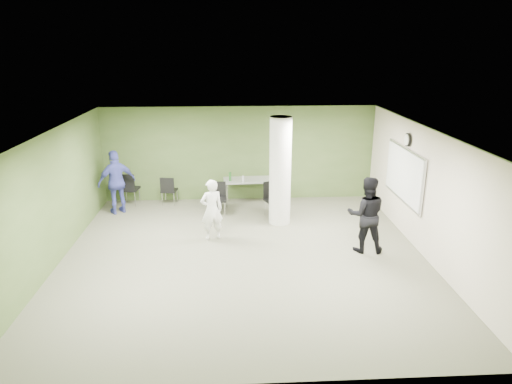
{
  "coord_description": "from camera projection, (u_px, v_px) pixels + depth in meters",
  "views": [
    {
      "loc": [
        -0.24,
        -9.2,
        4.51
      ],
      "look_at": [
        0.32,
        1.0,
        1.18
      ],
      "focal_mm": 32.0,
      "sensor_mm": 36.0,
      "label": 1
    }
  ],
  "objects": [
    {
      "name": "wastebasket",
      "position": [
        217.0,
        203.0,
        13.07
      ],
      "size": [
        0.28,
        0.28,
        0.32
      ],
      "primitive_type": "cylinder",
      "color": "#4C4C4C",
      "rests_on": "floor"
    },
    {
      "name": "column",
      "position": [
        280.0,
        171.0,
        11.66
      ],
      "size": [
        0.56,
        0.56,
        2.8
      ],
      "primitive_type": "cylinder",
      "color": "silver",
      "rests_on": "floor"
    },
    {
      "name": "folding_table",
      "position": [
        250.0,
        181.0,
        13.28
      ],
      "size": [
        1.62,
        0.78,
        1.0
      ],
      "rotation": [
        0.0,
        0.0,
        0.06
      ],
      "color": "gray",
      "rests_on": "floor"
    },
    {
      "name": "chair_back_right",
      "position": [
        168.0,
        189.0,
        13.26
      ],
      "size": [
        0.48,
        0.48,
        0.85
      ],
      "rotation": [
        0.0,
        0.0,
        3.0
      ],
      "color": "black",
      "rests_on": "floor"
    },
    {
      "name": "man_black",
      "position": [
        366.0,
        215.0,
        10.17
      ],
      "size": [
        0.93,
        0.77,
        1.75
      ],
      "primitive_type": "imported",
      "rotation": [
        0.0,
        0.0,
        3.01
      ],
      "color": "black",
      "rests_on": "floor"
    },
    {
      "name": "chair_table_left",
      "position": [
        218.0,
        196.0,
        12.58
      ],
      "size": [
        0.45,
        0.45,
        0.88
      ],
      "rotation": [
        0.0,
        0.0,
        -0.02
      ],
      "color": "black",
      "rests_on": "floor"
    },
    {
      "name": "ceiling",
      "position": [
        243.0,
        132.0,
        9.28
      ],
      "size": [
        8.0,
        8.0,
        0.0
      ],
      "primitive_type": "plane",
      "rotation": [
        3.14,
        0.0,
        0.0
      ],
      "color": "white",
      "rests_on": "wall_back"
    },
    {
      "name": "chair_back_left",
      "position": [
        129.0,
        187.0,
        13.17
      ],
      "size": [
        0.55,
        0.55,
        0.98
      ],
      "rotation": [
        0.0,
        0.0,
        3.0
      ],
      "color": "black",
      "rests_on": "floor"
    },
    {
      "name": "whiteboard",
      "position": [
        404.0,
        174.0,
        11.02
      ],
      "size": [
        0.05,
        2.3,
        1.3
      ],
      "color": "silver",
      "rests_on": "wall_right_cream"
    },
    {
      "name": "woman_white",
      "position": [
        212.0,
        210.0,
        10.84
      ],
      "size": [
        0.63,
        0.52,
        1.49
      ],
      "primitive_type": "imported",
      "rotation": [
        0.0,
        0.0,
        3.48
      ],
      "color": "white",
      "rests_on": "floor"
    },
    {
      "name": "man_blue",
      "position": [
        117.0,
        182.0,
        12.51
      ],
      "size": [
        1.11,
        0.92,
        1.78
      ],
      "primitive_type": "imported",
      "rotation": [
        0.0,
        0.0,
        3.7
      ],
      "color": "#444AAA",
      "rests_on": "floor"
    },
    {
      "name": "chair_table_right",
      "position": [
        273.0,
        196.0,
        12.37
      ],
      "size": [
        0.62,
        0.62,
        0.96
      ],
      "rotation": [
        0.0,
        0.0,
        0.39
      ],
      "color": "black",
      "rests_on": "floor"
    },
    {
      "name": "wall_left",
      "position": [
        52.0,
        200.0,
        9.5
      ],
      "size": [
        0.02,
        8.0,
        2.8
      ],
      "primitive_type": "cube",
      "color": "#435B2B",
      "rests_on": "floor"
    },
    {
      "name": "wall_back",
      "position": [
        239.0,
        154.0,
        13.51
      ],
      "size": [
        8.0,
        2.8,
        0.02
      ],
      "primitive_type": "cube",
      "rotation": [
        1.57,
        0.0,
        0.0
      ],
      "color": "#435B2B",
      "rests_on": "floor"
    },
    {
      "name": "wall_clock",
      "position": [
        408.0,
        140.0,
        10.76
      ],
      "size": [
        0.06,
        0.32,
        0.32
      ],
      "color": "black",
      "rests_on": "wall_right_cream"
    },
    {
      "name": "wall_right_cream",
      "position": [
        427.0,
        194.0,
        9.92
      ],
      "size": [
        0.02,
        8.0,
        2.8
      ],
      "primitive_type": "cube",
      "color": "beige",
      "rests_on": "floor"
    },
    {
      "name": "floor",
      "position": [
        244.0,
        256.0,
        10.14
      ],
      "size": [
        8.0,
        8.0,
        0.0
      ],
      "primitive_type": "plane",
      "color": "#545442",
      "rests_on": "ground"
    }
  ]
}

